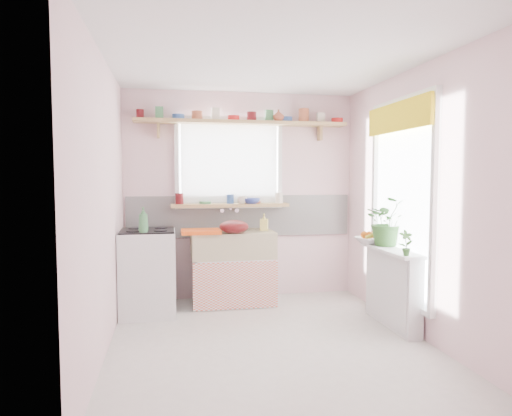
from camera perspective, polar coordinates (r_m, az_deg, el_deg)
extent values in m
plane|color=silver|center=(4.28, 1.61, -16.34)|extent=(3.20, 3.20, 0.00)
plane|color=white|center=(4.14, 1.68, 18.17)|extent=(3.20, 3.20, 0.00)
plane|color=#FAD2D4|center=(5.59, -1.88, 1.57)|extent=(2.80, 0.00, 2.80)
plane|color=#FAD2D4|center=(2.48, 9.58, -1.54)|extent=(2.80, 0.00, 2.80)
plane|color=#FAD2D4|center=(3.96, -18.55, 0.36)|extent=(0.00, 3.20, 3.20)
plane|color=#FAD2D4|center=(4.53, 19.22, 0.77)|extent=(0.00, 3.20, 3.20)
cube|color=white|center=(5.59, -1.85, -1.00)|extent=(2.74, 0.03, 0.50)
cube|color=pink|center=(5.61, -1.84, -3.04)|extent=(2.74, 0.02, 0.12)
cube|color=white|center=(5.56, -3.41, 5.67)|extent=(1.20, 0.01, 1.00)
cube|color=white|center=(5.50, -3.32, 5.69)|extent=(1.15, 0.02, 0.95)
cube|color=white|center=(4.70, 17.95, 0.91)|extent=(0.01, 1.10, 1.90)
cube|color=yellow|center=(4.69, 17.24, 10.84)|extent=(0.03, 1.20, 0.28)
cube|color=white|center=(5.40, -2.95, -8.97)|extent=(0.85, 0.55, 0.55)
cube|color=#ED6045|center=(5.13, -2.52, -9.66)|extent=(0.95, 0.02, 0.53)
cube|color=beige|center=(5.32, -2.96, -4.51)|extent=(0.95, 0.55, 0.30)
cylinder|color=silver|center=(5.53, -3.33, -0.02)|extent=(0.03, 0.22, 0.03)
cube|color=white|center=(5.08, -13.34, -7.89)|extent=(0.58, 0.58, 0.90)
cube|color=black|center=(5.01, -13.42, -2.79)|extent=(0.56, 0.56, 0.02)
cylinder|color=black|center=(4.88, -15.15, -2.82)|extent=(0.14, 0.14, 0.01)
cylinder|color=black|center=(4.86, -11.85, -2.79)|extent=(0.14, 0.14, 0.01)
cylinder|color=black|center=(5.15, -14.91, -2.45)|extent=(0.14, 0.14, 0.01)
cylinder|color=black|center=(5.14, -11.79, -2.42)|extent=(0.14, 0.14, 0.01)
cube|color=white|center=(4.78, 16.71, -9.62)|extent=(0.15, 0.90, 0.75)
cube|color=white|center=(4.69, 16.47, -5.08)|extent=(0.22, 0.95, 0.03)
cube|color=tan|center=(5.46, -3.24, 0.34)|extent=(1.40, 0.22, 0.04)
cube|color=tan|center=(5.49, -1.68, 10.61)|extent=(2.52, 0.24, 0.04)
cylinder|color=#590F14|center=(5.44, -14.30, 11.40)|extent=(0.11, 0.11, 0.12)
cylinder|color=#3F7F4C|center=(5.44, -11.99, 11.45)|extent=(0.11, 0.11, 0.12)
cylinder|color=#3359A5|center=(5.43, -9.68, 11.16)|extent=(0.11, 0.11, 0.06)
cylinder|color=#A55133|center=(5.44, -7.38, 11.49)|extent=(0.11, 0.11, 0.12)
cylinder|color=silver|center=(5.46, -5.09, 11.48)|extent=(0.11, 0.11, 0.12)
cylinder|color=red|center=(5.48, -2.81, 11.15)|extent=(0.11, 0.11, 0.06)
cylinder|color=#590F14|center=(5.52, -0.56, 11.42)|extent=(0.11, 0.11, 0.12)
cylinder|color=#3F7F4C|center=(5.56, 1.66, 11.36)|extent=(0.11, 0.11, 0.12)
cylinder|color=#3359A5|center=(5.61, 3.84, 10.98)|extent=(0.11, 0.11, 0.06)
cylinder|color=#A55133|center=(5.67, 5.98, 11.20)|extent=(0.11, 0.11, 0.12)
cylinder|color=silver|center=(5.73, 8.07, 11.10)|extent=(0.11, 0.11, 0.12)
cylinder|color=red|center=(5.80, 10.11, 10.70)|extent=(0.11, 0.11, 0.06)
cylinder|color=#590F14|center=(5.41, -9.77, 1.11)|extent=(0.11, 0.11, 0.12)
cylinder|color=#3F7F4C|center=(5.42, -6.49, 1.15)|extent=(0.11, 0.11, 0.12)
cylinder|color=#3359A5|center=(5.45, -3.24, 0.87)|extent=(0.11, 0.11, 0.06)
cylinder|color=#A55133|center=(5.50, -0.03, 1.21)|extent=(0.11, 0.11, 0.12)
cylinder|color=silver|center=(5.57, 3.10, 1.24)|extent=(0.11, 0.11, 0.12)
cube|color=#FE5816|center=(5.12, -6.91, -2.94)|extent=(0.43, 0.33, 0.04)
ellipsoid|color=#550E11|center=(5.10, -2.77, -2.34)|extent=(0.42, 0.42, 0.15)
imported|color=#2F5E25|center=(4.85, 16.14, -1.60)|extent=(0.54, 0.50, 0.50)
imported|color=white|center=(4.97, 14.00, -3.95)|extent=(0.34, 0.34, 0.07)
imported|color=#356528|center=(4.30, 18.24, -4.17)|extent=(0.13, 0.09, 0.23)
imported|color=#F4E26C|center=(5.35, 1.01, -1.76)|extent=(0.11, 0.11, 0.20)
imported|color=silver|center=(5.41, -1.75, 1.00)|extent=(0.15, 0.15, 0.09)
imported|color=#30419C|center=(5.43, -0.58, 0.89)|extent=(0.24, 0.24, 0.06)
imported|color=#97472E|center=(5.53, 2.83, 11.49)|extent=(0.14, 0.14, 0.14)
imported|color=#3D7B47|center=(4.78, -13.91, -1.43)|extent=(0.11, 0.11, 0.26)
sphere|color=orange|center=(4.97, 14.01, -3.30)|extent=(0.08, 0.08, 0.08)
sphere|color=orange|center=(5.02, 14.49, -3.23)|extent=(0.08, 0.08, 0.08)
sphere|color=orange|center=(4.96, 13.39, -3.29)|extent=(0.08, 0.08, 0.08)
cylinder|color=gold|center=(4.93, 14.47, -3.24)|extent=(0.18, 0.04, 0.10)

